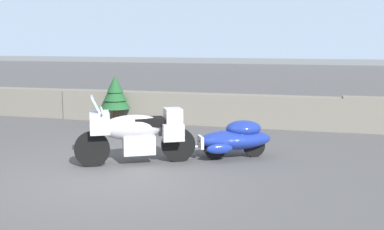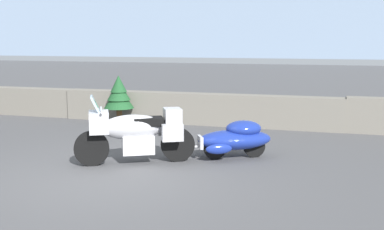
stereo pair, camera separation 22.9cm
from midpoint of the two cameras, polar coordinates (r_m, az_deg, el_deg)
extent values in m
plane|color=#4C4C4F|center=(8.39, -8.89, -7.27)|extent=(80.00, 80.00, 0.00)
cube|color=slate|center=(13.24, 1.11, 0.77)|extent=(8.00, 0.50, 0.87)
cube|color=#7F93AD|center=(102.86, 15.05, 11.89)|extent=(240.00, 80.00, 16.00)
cylinder|color=black|center=(9.04, -11.39, -4.01)|extent=(0.65, 0.44, 0.66)
cylinder|color=black|center=(9.18, -1.03, -3.62)|extent=(0.65, 0.44, 0.66)
cube|color=silver|center=(9.07, -5.86, -3.51)|extent=(0.74, 0.67, 0.36)
ellipsoid|color=#B2B2B7|center=(8.99, -6.53, -1.48)|extent=(1.27, 0.96, 0.48)
cube|color=#B2B2B7|center=(8.94, -10.53, -0.85)|extent=(0.56, 0.63, 0.40)
cube|color=#9EB7C6|center=(8.89, -10.92, 1.23)|extent=(0.37, 0.48, 0.34)
cube|color=black|center=(9.01, -4.64, -0.79)|extent=(0.66, 0.58, 0.16)
cube|color=#B2B2B7|center=(9.06, -1.66, -0.06)|extent=(0.47, 0.50, 0.28)
cube|color=#B2B2B7|center=(8.81, -1.64, -2.17)|extent=(0.43, 0.33, 0.32)
cube|color=#B2B2B7|center=(9.39, -2.27, -1.47)|extent=(0.43, 0.33, 0.32)
cylinder|color=silver|center=(8.90, -10.25, 0.62)|extent=(0.37, 0.64, 0.04)
cylinder|color=silver|center=(8.98, -11.12, -2.44)|extent=(0.26, 0.18, 0.54)
cylinder|color=black|center=(9.37, 3.48, -4.06)|extent=(0.43, 0.30, 0.44)
cylinder|color=black|center=(9.62, 8.24, -3.81)|extent=(0.43, 0.30, 0.44)
ellipsoid|color=navy|center=(9.45, 5.91, -2.99)|extent=(1.64, 1.31, 0.40)
ellipsoid|color=navy|center=(9.46, 6.97, -1.64)|extent=(0.90, 0.83, 0.32)
cube|color=silver|center=(9.27, 1.71, -3.31)|extent=(0.20, 0.31, 0.24)
ellipsoid|color=navy|center=(9.06, 4.01, -4.14)|extent=(0.52, 0.37, 0.20)
ellipsoid|color=navy|center=(9.66, 2.99, -3.30)|extent=(0.52, 0.37, 0.20)
cylinder|color=silver|center=(9.21, -0.66, -3.96)|extent=(0.64, 0.38, 0.05)
cylinder|color=brown|center=(13.47, -8.34, -0.21)|extent=(0.16, 0.16, 0.40)
cone|color=#1E5128|center=(13.39, -8.40, 2.18)|extent=(0.84, 0.84, 0.63)
cone|color=#1E5128|center=(13.37, -8.41, 2.98)|extent=(0.65, 0.65, 0.55)
cone|color=#1E5128|center=(13.35, -8.43, 3.79)|extent=(0.46, 0.46, 0.47)
camera|label=1|loc=(0.11, -89.31, 0.11)|focal=43.89mm
camera|label=2|loc=(0.11, 90.69, -0.11)|focal=43.89mm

